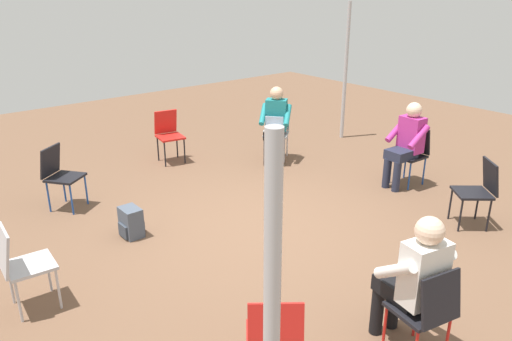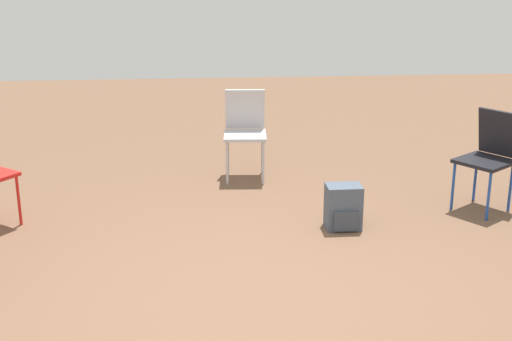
# 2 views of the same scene
# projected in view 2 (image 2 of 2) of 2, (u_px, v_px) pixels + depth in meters

# --- Properties ---
(ground_plane) EXTENTS (15.97, 15.97, 0.00)m
(ground_plane) POSITION_uv_depth(u_px,v_px,m) (257.00, 308.00, 4.48)
(ground_plane) COLOR brown
(chair_southeast) EXTENTS (0.57, 0.58, 0.85)m
(chair_southeast) POSITION_uv_depth(u_px,v_px,m) (490.00, 153.00, 6.02)
(chair_southeast) COLOR black
(chair_southeast) RESTS_ON ground
(chair_east) EXTENTS (0.46, 0.42, 0.85)m
(chair_east) POSITION_uv_depth(u_px,v_px,m) (245.00, 127.00, 6.85)
(chair_east) COLOR #B7B7BC
(chair_east) RESTS_ON ground
(backpack_near_laptop_user) EXTENTS (0.25, 0.28, 0.36)m
(backpack_near_laptop_user) POSITION_uv_depth(u_px,v_px,m) (343.00, 209.00, 5.70)
(backpack_near_laptop_user) COLOR #475160
(backpack_near_laptop_user) RESTS_ON ground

